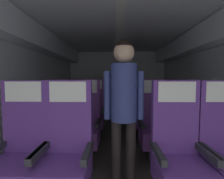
{
  "coord_description": "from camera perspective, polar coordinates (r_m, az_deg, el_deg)",
  "views": [
    {
      "loc": [
        -0.07,
        -0.03,
        1.23
      ],
      "look_at": [
        -0.13,
        3.14,
        1.01
      ],
      "focal_mm": 26.7,
      "sensor_mm": 36.0,
      "label": 1
    }
  ],
  "objects": [
    {
      "name": "seat_c_left_aisle",
      "position": [
        3.58,
        -6.53,
        -7.82
      ],
      "size": [
        0.48,
        0.5,
        1.21
      ],
      "color": "#38383D",
      "rests_on": "ground"
    },
    {
      "name": "seat_c_right_window",
      "position": [
        3.62,
        10.89,
        -7.73
      ],
      "size": [
        0.48,
        0.5,
        1.21
      ],
      "color": "#38383D",
      "rests_on": "ground"
    },
    {
      "name": "seat_a_left_window",
      "position": [
        1.93,
        -28.92,
        -18.76
      ],
      "size": [
        0.48,
        0.5,
        1.21
      ],
      "color": "#38383D",
      "rests_on": "ground"
    },
    {
      "name": "seat_a_left_aisle",
      "position": [
        1.75,
        -15.41,
        -20.76
      ],
      "size": [
        0.48,
        0.5,
        1.21
      ],
      "color": "#38383D",
      "rests_on": "ground"
    },
    {
      "name": "seat_b_right_aisle",
      "position": [
        2.81,
        23.81,
        -11.41
      ],
      "size": [
        0.48,
        0.5,
        1.21
      ],
      "color": "#38383D",
      "rests_on": "ground"
    },
    {
      "name": "seat_b_left_aisle",
      "position": [
        2.66,
        -9.34,
        -12.04
      ],
      "size": [
        0.48,
        0.5,
        1.21
      ],
      "color": "#38383D",
      "rests_on": "ground"
    },
    {
      "name": "flight_attendant",
      "position": [
        1.79,
        4.04,
        -3.05
      ],
      "size": [
        0.43,
        0.28,
        1.64
      ],
      "rotation": [
        0.0,
        0.0,
        2.84
      ],
      "color": "black",
      "rests_on": "ground"
    },
    {
      "name": "seat_b_left_window",
      "position": [
        2.77,
        -18.66,
        -11.53
      ],
      "size": [
        0.48,
        0.5,
        1.21
      ],
      "color": "#38383D",
      "rests_on": "ground"
    },
    {
      "name": "seat_c_left_window",
      "position": [
        3.66,
        -13.68,
        -7.64
      ],
      "size": [
        0.48,
        0.5,
        1.21
      ],
      "color": "#38383D",
      "rests_on": "ground"
    },
    {
      "name": "fuselage_shell",
      "position": [
        3.12,
        2.35,
        9.76
      ],
      "size": [
        3.33,
        5.68,
        2.17
      ],
      "color": "silver",
      "rests_on": "ground"
    },
    {
      "name": "ground",
      "position": [
        3.11,
        2.37,
        -19.62
      ],
      "size": [
        3.45,
        6.03,
        0.02
      ],
      "primitive_type": "cube",
      "color": "#3D3833"
    },
    {
      "name": "seat_c_right_aisle",
      "position": [
        3.72,
        17.67,
        -7.54
      ],
      "size": [
        0.48,
        0.5,
        1.21
      ],
      "color": "#38383D",
      "rests_on": "ground"
    },
    {
      "name": "seat_a_right_window",
      "position": [
        1.8,
        21.91,
        -20.22
      ],
      "size": [
        0.48,
        0.5,
        1.21
      ],
      "color": "#38383D",
      "rests_on": "ground"
    },
    {
      "name": "seat_b_right_window",
      "position": [
        2.69,
        14.27,
        -11.91
      ],
      "size": [
        0.48,
        0.5,
        1.21
      ],
      "color": "#38383D",
      "rests_on": "ground"
    }
  ]
}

